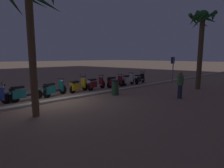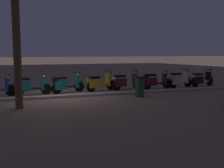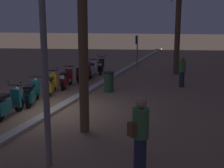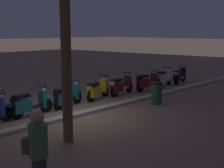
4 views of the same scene
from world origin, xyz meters
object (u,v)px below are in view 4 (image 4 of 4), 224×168
at_px(scooter_white_last_in_row, 164,78).
at_px(scooter_maroon_mid_rear, 120,86).
at_px(scooter_yellow_tail_end, 97,90).
at_px(scooter_black_far_back, 179,76).
at_px(scooter_teal_mid_centre, 29,104).
at_px(scooter_teal_mid_front, 66,96).
at_px(scooter_maroon_gap_after_mid, 146,82).
at_px(litter_bin, 157,93).
at_px(pedestrian_by_palm_tree, 38,154).

distance_m(scooter_white_last_in_row, scooter_maroon_mid_rear, 3.35).
bearing_deg(scooter_yellow_tail_end, scooter_maroon_mid_rear, 177.07).
height_order(scooter_black_far_back, scooter_teal_mid_centre, same).
distance_m(scooter_white_last_in_row, scooter_teal_mid_front, 6.59).
bearing_deg(scooter_teal_mid_centre, scooter_maroon_gap_after_mid, 179.62).
height_order(scooter_white_last_in_row, scooter_teal_mid_front, same).
bearing_deg(scooter_maroon_mid_rear, scooter_yellow_tail_end, -2.93).
bearing_deg(scooter_white_last_in_row, scooter_teal_mid_centre, 0.26).
relative_size(scooter_maroon_gap_after_mid, litter_bin, 1.88).
xyz_separation_m(scooter_black_far_back, litter_bin, (5.01, 2.10, 0.03)).
relative_size(scooter_teal_mid_centre, litter_bin, 1.89).
xyz_separation_m(scooter_yellow_tail_end, litter_bin, (-1.27, 2.39, 0.04)).
distance_m(scooter_teal_mid_front, litter_bin, 3.81).
xyz_separation_m(pedestrian_by_palm_tree, litter_bin, (-7.43, -2.97, -0.44)).
bearing_deg(litter_bin, scooter_teal_mid_front, -36.43).
distance_m(scooter_white_last_in_row, scooter_yellow_tail_end, 4.80).
relative_size(scooter_maroon_gap_after_mid, scooter_teal_mid_front, 1.01).
height_order(scooter_maroon_mid_rear, scooter_teal_mid_centre, scooter_teal_mid_centre).
xyz_separation_m(scooter_white_last_in_row, scooter_maroon_mid_rear, (3.35, -0.15, -0.01)).
distance_m(scooter_yellow_tail_end, litter_bin, 2.71).
relative_size(scooter_black_far_back, litter_bin, 1.92).
bearing_deg(pedestrian_by_palm_tree, scooter_maroon_gap_after_mid, -151.54).
bearing_deg(scooter_white_last_in_row, litter_bin, 31.61).
relative_size(scooter_black_far_back, scooter_teal_mid_front, 1.03).
bearing_deg(litter_bin, scooter_maroon_gap_after_mid, -132.28).
bearing_deg(pedestrian_by_palm_tree, scooter_black_far_back, -157.82).
bearing_deg(scooter_maroon_mid_rear, pedestrian_by_palm_tree, 34.80).
height_order(scooter_maroon_gap_after_mid, pedestrian_by_palm_tree, pedestrian_by_palm_tree).
distance_m(scooter_black_far_back, scooter_white_last_in_row, 1.48).
height_order(scooter_maroon_mid_rear, scooter_teal_mid_front, same).
bearing_deg(scooter_white_last_in_row, scooter_yellow_tail_end, -2.63).
height_order(scooter_white_last_in_row, pedestrian_by_palm_tree, pedestrian_by_palm_tree).
bearing_deg(scooter_white_last_in_row, scooter_maroon_mid_rear, -2.50).
height_order(scooter_teal_mid_front, litter_bin, scooter_teal_mid_front).
bearing_deg(scooter_maroon_mid_rear, scooter_maroon_gap_after_mid, 172.47).
bearing_deg(scooter_teal_mid_centre, litter_bin, 156.12).
bearing_deg(scooter_maroon_gap_after_mid, litter_bin, 47.72).
bearing_deg(scooter_maroon_gap_after_mid, scooter_yellow_tail_end, -5.44).
distance_m(scooter_teal_mid_front, scooter_teal_mid_centre, 1.76).
relative_size(scooter_teal_mid_front, scooter_teal_mid_centre, 0.98).
xyz_separation_m(scooter_maroon_gap_after_mid, pedestrian_by_palm_tree, (9.33, 5.06, 0.46)).
relative_size(scooter_black_far_back, scooter_maroon_mid_rear, 0.99).
xyz_separation_m(scooter_white_last_in_row, scooter_teal_mid_front, (6.59, -0.09, -0.01)).
distance_m(scooter_white_last_in_row, pedestrian_by_palm_tree, 12.11).
bearing_deg(scooter_maroon_mid_rear, scooter_teal_mid_front, 0.96).
relative_size(scooter_maroon_mid_rear, scooter_teal_mid_front, 1.05).
xyz_separation_m(scooter_maroon_mid_rear, pedestrian_by_palm_tree, (7.60, 5.28, 0.47)).
bearing_deg(scooter_teal_mid_front, litter_bin, 143.57).
bearing_deg(scooter_black_far_back, scooter_yellow_tail_end, -2.61).
xyz_separation_m(scooter_black_far_back, scooter_yellow_tail_end, (6.28, -0.29, -0.01)).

